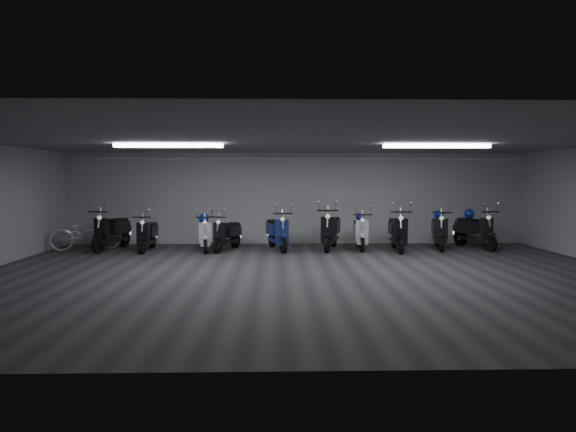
{
  "coord_description": "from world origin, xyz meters",
  "views": [
    {
      "loc": [
        -0.6,
        -9.91,
        2.0
      ],
      "look_at": [
        -0.31,
        2.5,
        1.05
      ],
      "focal_mm": 30.28,
      "sensor_mm": 36.0,
      "label": 1
    }
  ],
  "objects_px": {
    "scooter_9": "(475,225)",
    "scooter_3": "(227,229)",
    "scooter_8": "(439,226)",
    "scooter_4": "(277,227)",
    "bicycle": "(86,229)",
    "scooter_0": "(111,225)",
    "scooter_6": "(361,227)",
    "helmet_0": "(469,214)",
    "helmet_3": "(360,217)",
    "scooter_2": "(204,229)",
    "scooter_7": "(398,226)",
    "scooter_1": "(147,229)",
    "helmet_2": "(204,218)",
    "scooter_5": "(331,225)",
    "helmet_1": "(439,215)"
  },
  "relations": [
    {
      "from": "helmet_0",
      "to": "helmet_3",
      "type": "xyz_separation_m",
      "value": [
        -3.22,
        -0.11,
        -0.07
      ]
    },
    {
      "from": "scooter_2",
      "to": "scooter_8",
      "type": "xyz_separation_m",
      "value": [
        6.66,
        0.26,
        0.06
      ]
    },
    {
      "from": "helmet_3",
      "to": "scooter_3",
      "type": "bearing_deg",
      "value": -174.29
    },
    {
      "from": "scooter_7",
      "to": "helmet_2",
      "type": "height_order",
      "value": "scooter_7"
    },
    {
      "from": "scooter_7",
      "to": "helmet_3",
      "type": "xyz_separation_m",
      "value": [
        -0.97,
        0.5,
        0.21
      ]
    },
    {
      "from": "scooter_6",
      "to": "scooter_3",
      "type": "bearing_deg",
      "value": -173.54
    },
    {
      "from": "scooter_2",
      "to": "bicycle",
      "type": "relative_size",
      "value": 0.87
    },
    {
      "from": "scooter_8",
      "to": "scooter_4",
      "type": "bearing_deg",
      "value": -164.95
    },
    {
      "from": "scooter_7",
      "to": "helmet_3",
      "type": "relative_size",
      "value": 8.02
    },
    {
      "from": "scooter_3",
      "to": "helmet_0",
      "type": "xyz_separation_m",
      "value": [
        7.0,
        0.49,
        0.38
      ]
    },
    {
      "from": "scooter_0",
      "to": "scooter_1",
      "type": "xyz_separation_m",
      "value": [
        1.07,
        -0.24,
        -0.08
      ]
    },
    {
      "from": "scooter_3",
      "to": "bicycle",
      "type": "distance_m",
      "value": 3.97
    },
    {
      "from": "scooter_6",
      "to": "scooter_9",
      "type": "xyz_separation_m",
      "value": [
        3.31,
        0.11,
        0.04
      ]
    },
    {
      "from": "scooter_4",
      "to": "helmet_2",
      "type": "height_order",
      "value": "scooter_4"
    },
    {
      "from": "scooter_8",
      "to": "scooter_9",
      "type": "bearing_deg",
      "value": 13.05
    },
    {
      "from": "scooter_9",
      "to": "scooter_3",
      "type": "bearing_deg",
      "value": 164.15
    },
    {
      "from": "scooter_0",
      "to": "helmet_1",
      "type": "xyz_separation_m",
      "value": [
        9.36,
        0.27,
        0.27
      ]
    },
    {
      "from": "scooter_1",
      "to": "helmet_3",
      "type": "relative_size",
      "value": 7.03
    },
    {
      "from": "scooter_9",
      "to": "scooter_8",
      "type": "bearing_deg",
      "value": 162.07
    },
    {
      "from": "bicycle",
      "to": "helmet_0",
      "type": "relative_size",
      "value": 6.63
    },
    {
      "from": "scooter_5",
      "to": "scooter_8",
      "type": "height_order",
      "value": "scooter_5"
    },
    {
      "from": "scooter_2",
      "to": "scooter_3",
      "type": "xyz_separation_m",
      "value": [
        0.62,
        0.01,
        0.0
      ]
    },
    {
      "from": "helmet_1",
      "to": "scooter_8",
      "type": "bearing_deg",
      "value": -103.1
    },
    {
      "from": "scooter_6",
      "to": "helmet_3",
      "type": "xyz_separation_m",
      "value": [
        0.02,
        0.24,
        0.27
      ]
    },
    {
      "from": "scooter_1",
      "to": "scooter_6",
      "type": "height_order",
      "value": "scooter_6"
    },
    {
      "from": "scooter_8",
      "to": "helmet_3",
      "type": "distance_m",
      "value": 2.28
    },
    {
      "from": "scooter_8",
      "to": "bicycle",
      "type": "bearing_deg",
      "value": -166.7
    },
    {
      "from": "scooter_2",
      "to": "helmet_2",
      "type": "distance_m",
      "value": 0.37
    },
    {
      "from": "scooter_2",
      "to": "scooter_3",
      "type": "relative_size",
      "value": 1.0
    },
    {
      "from": "scooter_6",
      "to": "bicycle",
      "type": "height_order",
      "value": "scooter_6"
    },
    {
      "from": "scooter_7",
      "to": "helmet_3",
      "type": "height_order",
      "value": "scooter_7"
    },
    {
      "from": "scooter_6",
      "to": "helmet_3",
      "type": "distance_m",
      "value": 0.36
    },
    {
      "from": "bicycle",
      "to": "helmet_0",
      "type": "xyz_separation_m",
      "value": [
        10.96,
        0.28,
        0.38
      ]
    },
    {
      "from": "scooter_4",
      "to": "scooter_0",
      "type": "bearing_deg",
      "value": 162.76
    },
    {
      "from": "scooter_6",
      "to": "bicycle",
      "type": "xyz_separation_m",
      "value": [
        -7.73,
        0.08,
        -0.04
      ]
    },
    {
      "from": "scooter_5",
      "to": "scooter_7",
      "type": "height_order",
      "value": "scooter_5"
    },
    {
      "from": "scooter_3",
      "to": "scooter_9",
      "type": "distance_m",
      "value": 7.08
    },
    {
      "from": "scooter_0",
      "to": "helmet_3",
      "type": "relative_size",
      "value": 7.97
    },
    {
      "from": "scooter_2",
      "to": "scooter_8",
      "type": "distance_m",
      "value": 6.67
    },
    {
      "from": "scooter_8",
      "to": "scooter_9",
      "type": "distance_m",
      "value": 1.03
    },
    {
      "from": "scooter_6",
      "to": "scooter_9",
      "type": "relative_size",
      "value": 0.94
    },
    {
      "from": "bicycle",
      "to": "helmet_3",
      "type": "bearing_deg",
      "value": -108.72
    },
    {
      "from": "scooter_7",
      "to": "scooter_9",
      "type": "relative_size",
      "value": 1.03
    },
    {
      "from": "scooter_2",
      "to": "bicycle",
      "type": "bearing_deg",
      "value": 165.63
    },
    {
      "from": "scooter_1",
      "to": "scooter_8",
      "type": "xyz_separation_m",
      "value": [
        8.24,
        0.26,
        0.06
      ]
    },
    {
      "from": "bicycle",
      "to": "scooter_6",
      "type": "bearing_deg",
      "value": -110.49
    },
    {
      "from": "scooter_2",
      "to": "scooter_4",
      "type": "relative_size",
      "value": 0.92
    },
    {
      "from": "scooter_2",
      "to": "scooter_7",
      "type": "bearing_deg",
      "value": -11.75
    },
    {
      "from": "scooter_4",
      "to": "helmet_1",
      "type": "height_order",
      "value": "scooter_4"
    },
    {
      "from": "scooter_4",
      "to": "scooter_8",
      "type": "height_order",
      "value": "scooter_8"
    }
  ]
}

